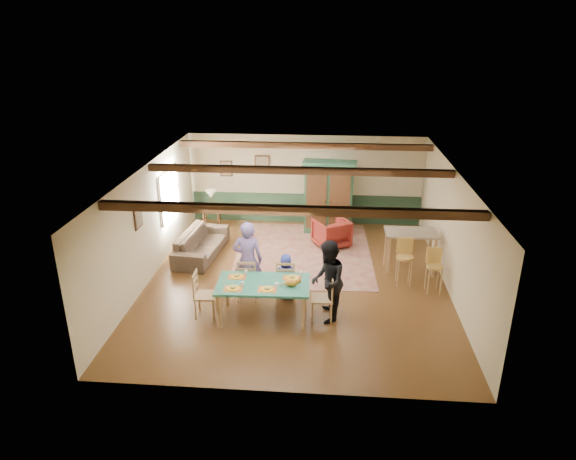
# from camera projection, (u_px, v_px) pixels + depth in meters

# --- Properties ---
(floor) EXTENTS (8.00, 8.00, 0.00)m
(floor) POSITION_uv_depth(u_px,v_px,m) (296.00, 281.00, 12.24)
(floor) COLOR #4B2D15
(floor) RESTS_ON ground
(wall_back) EXTENTS (7.00, 0.02, 2.70)m
(wall_back) POSITION_uv_depth(u_px,v_px,m) (305.00, 180.00, 15.44)
(wall_back) COLOR beige
(wall_back) RESTS_ON floor
(wall_left) EXTENTS (0.02, 8.00, 2.70)m
(wall_left) POSITION_uv_depth(u_px,v_px,m) (148.00, 224.00, 12.00)
(wall_left) COLOR beige
(wall_left) RESTS_ON floor
(wall_right) EXTENTS (0.02, 8.00, 2.70)m
(wall_right) POSITION_uv_depth(u_px,v_px,m) (453.00, 233.00, 11.48)
(wall_right) COLOR beige
(wall_right) RESTS_ON floor
(ceiling) EXTENTS (7.00, 8.00, 0.02)m
(ceiling) POSITION_uv_depth(u_px,v_px,m) (297.00, 171.00, 11.24)
(ceiling) COLOR silver
(ceiling) RESTS_ON wall_back
(wainscot_back) EXTENTS (6.95, 0.03, 0.90)m
(wainscot_back) POSITION_uv_depth(u_px,v_px,m) (305.00, 208.00, 15.76)
(wainscot_back) COLOR #1E3724
(wainscot_back) RESTS_ON floor
(ceiling_beam_front) EXTENTS (6.95, 0.16, 0.16)m
(ceiling_beam_front) POSITION_uv_depth(u_px,v_px,m) (289.00, 210.00, 9.14)
(ceiling_beam_front) COLOR #311C0D
(ceiling_beam_front) RESTS_ON ceiling
(ceiling_beam_mid) EXTENTS (6.95, 0.16, 0.16)m
(ceiling_beam_mid) POSITION_uv_depth(u_px,v_px,m) (298.00, 170.00, 11.64)
(ceiling_beam_mid) COLOR #311C0D
(ceiling_beam_mid) RESTS_ON ceiling
(ceiling_beam_back) EXTENTS (6.95, 0.16, 0.16)m
(ceiling_beam_back) POSITION_uv_depth(u_px,v_px,m) (304.00, 146.00, 14.05)
(ceiling_beam_back) COLOR #311C0D
(ceiling_beam_back) RESTS_ON ceiling
(window_left) EXTENTS (0.06, 1.60, 1.30)m
(window_left) POSITION_uv_depth(u_px,v_px,m) (170.00, 194.00, 13.50)
(window_left) COLOR white
(window_left) RESTS_ON wall_left
(picture_left_wall) EXTENTS (0.04, 0.42, 0.52)m
(picture_left_wall) POSITION_uv_depth(u_px,v_px,m) (138.00, 217.00, 11.30)
(picture_left_wall) COLOR tan
(picture_left_wall) RESTS_ON wall_left
(picture_back_a) EXTENTS (0.45, 0.04, 0.55)m
(picture_back_a) POSITION_uv_depth(u_px,v_px,m) (262.00, 164.00, 15.34)
(picture_back_a) COLOR tan
(picture_back_a) RESTS_ON wall_back
(picture_back_b) EXTENTS (0.38, 0.04, 0.48)m
(picture_back_b) POSITION_uv_depth(u_px,v_px,m) (226.00, 169.00, 15.48)
(picture_back_b) COLOR tan
(picture_back_b) RESTS_ON wall_back
(dining_table) EXTENTS (1.92, 1.10, 0.79)m
(dining_table) POSITION_uv_depth(u_px,v_px,m) (264.00, 300.00, 10.59)
(dining_table) COLOR #226D57
(dining_table) RESTS_ON floor
(dining_chair_far_left) EXTENTS (0.45, 0.47, 1.00)m
(dining_chair_far_left) POSITION_uv_depth(u_px,v_px,m) (248.00, 279.00, 11.27)
(dining_chair_far_left) COLOR #A57F52
(dining_chair_far_left) RESTS_ON floor
(dining_chair_far_right) EXTENTS (0.45, 0.47, 1.00)m
(dining_chair_far_right) POSITION_uv_depth(u_px,v_px,m) (286.00, 279.00, 11.23)
(dining_chair_far_right) COLOR #A57F52
(dining_chair_far_right) RESTS_ON floor
(dining_chair_end_left) EXTENTS (0.47, 0.45, 1.00)m
(dining_chair_end_left) POSITION_uv_depth(u_px,v_px,m) (206.00, 294.00, 10.61)
(dining_chair_end_left) COLOR #A57F52
(dining_chair_end_left) RESTS_ON floor
(dining_chair_end_right) EXTENTS (0.47, 0.45, 1.00)m
(dining_chair_end_right) POSITION_uv_depth(u_px,v_px,m) (322.00, 297.00, 10.49)
(dining_chair_end_right) COLOR #A57F52
(dining_chair_end_right) RESTS_ON floor
(person_man) EXTENTS (0.67, 0.45, 1.81)m
(person_man) POSITION_uv_depth(u_px,v_px,m) (248.00, 260.00, 11.20)
(person_man) COLOR #6F5B9C
(person_man) RESTS_ON floor
(person_woman) EXTENTS (0.68, 0.86, 1.73)m
(person_woman) POSITION_uv_depth(u_px,v_px,m) (328.00, 282.00, 10.35)
(person_woman) COLOR black
(person_woman) RESTS_ON floor
(person_child) EXTENTS (0.52, 0.35, 1.05)m
(person_child) POSITION_uv_depth(u_px,v_px,m) (286.00, 277.00, 11.30)
(person_child) COLOR #253595
(person_child) RESTS_ON floor
(cat) EXTENTS (0.38, 0.16, 0.19)m
(cat) POSITION_uv_depth(u_px,v_px,m) (291.00, 282.00, 10.28)
(cat) COLOR #BF7B21
(cat) RESTS_ON dining_table
(place_setting_near_left) EXTENTS (0.43, 0.33, 0.11)m
(place_setting_near_left) POSITION_uv_depth(u_px,v_px,m) (233.00, 286.00, 10.21)
(place_setting_near_left) COLOR #FBAE21
(place_setting_near_left) RESTS_ON dining_table
(place_setting_near_center) EXTENTS (0.43, 0.33, 0.11)m
(place_setting_near_center) POSITION_uv_depth(u_px,v_px,m) (267.00, 287.00, 10.18)
(place_setting_near_center) COLOR #FBAE21
(place_setting_near_center) RESTS_ON dining_table
(place_setting_far_left) EXTENTS (0.43, 0.33, 0.11)m
(place_setting_far_left) POSITION_uv_depth(u_px,v_px,m) (237.00, 275.00, 10.69)
(place_setting_far_left) COLOR #FBAE21
(place_setting_far_left) RESTS_ON dining_table
(place_setting_far_right) EXTENTS (0.43, 0.33, 0.11)m
(place_setting_far_right) POSITION_uv_depth(u_px,v_px,m) (292.00, 276.00, 10.64)
(place_setting_far_right) COLOR #FBAE21
(place_setting_far_right) RESTS_ON dining_table
(area_rug) EXTENTS (3.69, 4.33, 0.01)m
(area_rug) POSITION_uv_depth(u_px,v_px,m) (303.00, 253.00, 13.75)
(area_rug) COLOR tan
(area_rug) RESTS_ON floor
(armoire) EXTENTS (1.54, 0.72, 2.12)m
(armoire) POSITION_uv_depth(u_px,v_px,m) (329.00, 197.00, 14.78)
(armoire) COLOR #173A26
(armoire) RESTS_ON floor
(armchair) EXTENTS (1.16, 1.17, 0.79)m
(armchair) POSITION_uv_depth(u_px,v_px,m) (331.00, 233.00, 14.03)
(armchair) COLOR #501010
(armchair) RESTS_ON floor
(sofa) EXTENTS (1.10, 2.34, 0.66)m
(sofa) POSITION_uv_depth(u_px,v_px,m) (201.00, 243.00, 13.51)
(sofa) COLOR #3B2F25
(sofa) RESTS_ON floor
(end_table) EXTENTS (0.55, 0.55, 0.62)m
(end_table) POSITION_uv_depth(u_px,v_px,m) (212.00, 218.00, 15.35)
(end_table) COLOR #311C0D
(end_table) RESTS_ON floor
(table_lamp) EXTENTS (0.32, 0.32, 0.56)m
(table_lamp) POSITION_uv_depth(u_px,v_px,m) (211.00, 199.00, 15.13)
(table_lamp) COLOR #D5B68A
(table_lamp) RESTS_ON end_table
(counter_table) EXTENTS (1.27, 0.76, 1.05)m
(counter_table) POSITION_uv_depth(u_px,v_px,m) (410.00, 251.00, 12.57)
(counter_table) COLOR tan
(counter_table) RESTS_ON floor
(bar_stool_left) EXTENTS (0.40, 0.44, 1.12)m
(bar_stool_left) POSITION_uv_depth(u_px,v_px,m) (404.00, 263.00, 11.89)
(bar_stool_left) COLOR tan
(bar_stool_left) RESTS_ON floor
(bar_stool_right) EXTENTS (0.39, 0.42, 1.04)m
(bar_stool_right) POSITION_uv_depth(u_px,v_px,m) (434.00, 272.00, 11.54)
(bar_stool_right) COLOR tan
(bar_stool_right) RESTS_ON floor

